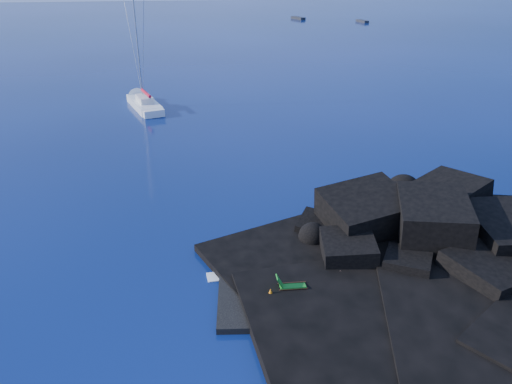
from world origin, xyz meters
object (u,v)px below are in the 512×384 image
Objects in this scene: distant_boat_a at (298,19)px; distant_boat_b at (362,22)px; deck_chair at (293,283)px; sunbather at (333,275)px; sailboat at (145,108)px; marker_cone at (271,293)px.

distant_boat_a reaches higher than distant_boat_b.
deck_chair reaches higher than sunbather.
sailboat is 96.06m from distant_boat_a.
distant_boat_b is (44.82, 117.43, -0.63)m from marker_cone.
deck_chair is at bearing -92.96° from sailboat.
distant_boat_b is at bearing 69.11° from marker_cone.
deck_chair is 0.96× the size of sunbather.
marker_cone is 0.12× the size of distant_boat_b.
distant_boat_b is (41.10, 116.15, -0.52)m from sunbather.
deck_chair reaches higher than marker_cone.
marker_cone is 130.25m from distant_boat_a.
distant_boat_b is at bearing 37.92° from sailboat.
distant_boat_a is 1.13× the size of distant_boat_b.
distant_boat_a is (27.69, 126.62, -0.89)m from deck_chair.
sailboat is 22.33× the size of marker_cone.
marker_cone reaches higher than distant_boat_b.
distant_boat_a is at bearing 134.79° from distant_boat_b.
deck_chair is 129.62m from distant_boat_a.
sunbather reaches higher than distant_boat_b.
sailboat is at bearing -138.48° from distant_boat_b.
sailboat is 39.71m from marker_cone.
distant_boat_b is at bearing -54.32° from distant_boat_a.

